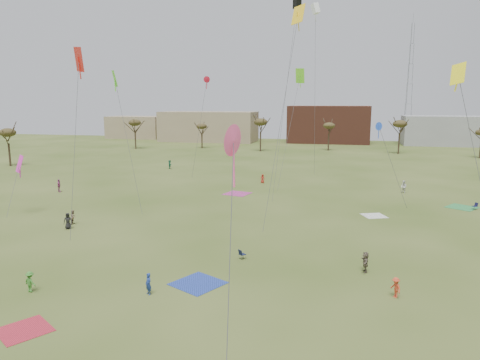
% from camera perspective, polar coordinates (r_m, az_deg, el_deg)
% --- Properties ---
extents(ground, '(260.00, 260.00, 0.00)m').
position_cam_1_polar(ground, '(35.78, -4.47, -12.00)').
color(ground, '#364D18').
rests_on(ground, ground).
extents(flyer_near_center, '(1.09, 0.79, 1.52)m').
position_cam_1_polar(flyer_near_center, '(35.75, -25.19, -11.68)').
color(flyer_near_center, '#3C832B').
rests_on(flyer_near_center, ground).
extents(flyer_near_right, '(0.67, 0.63, 1.55)m').
position_cam_1_polar(flyer_near_right, '(32.76, -11.61, -12.86)').
color(flyer_near_right, navy).
rests_on(flyer_near_right, ground).
extents(spectator_fore_b, '(0.70, 0.84, 1.58)m').
position_cam_1_polar(spectator_fore_b, '(52.81, -20.49, -4.46)').
color(spectator_fore_b, '#7F6751').
rests_on(spectator_fore_b, ground).
extents(spectator_fore_c, '(0.58, 1.57, 1.66)m').
position_cam_1_polar(spectator_fore_c, '(37.37, 15.70, -10.03)').
color(spectator_fore_c, brown).
rests_on(spectator_fore_c, ground).
extents(flyer_mid_a, '(1.01, 0.91, 1.73)m').
position_cam_1_polar(flyer_mid_a, '(51.04, -21.10, -4.89)').
color(flyer_mid_a, black).
rests_on(flyer_mid_a, ground).
extents(flyer_mid_b, '(0.95, 1.07, 1.44)m').
position_cam_1_polar(flyer_mid_b, '(33.48, 19.23, -12.82)').
color(flyer_mid_b, '#D74628').
rests_on(flyer_mid_b, ground).
extents(spectator_mid_d, '(0.85, 1.22, 1.93)m').
position_cam_1_polar(spectator_mid_d, '(72.17, -22.09, -0.67)').
color(spectator_mid_d, '#9C417C').
rests_on(spectator_mid_d, ground).
extents(spectator_mid_e, '(1.09, 1.11, 1.81)m').
position_cam_1_polar(spectator_mid_e, '(70.57, 20.16, -0.82)').
color(spectator_mid_e, silver).
rests_on(spectator_mid_e, ground).
extents(flyer_far_a, '(1.29, 1.65, 1.75)m').
position_cam_1_polar(flyer_far_a, '(91.19, -8.96, 1.97)').
color(flyer_far_a, '#297B53').
rests_on(flyer_far_a, ground).
extents(flyer_far_b, '(0.84, 0.69, 1.48)m').
position_cam_1_polar(flyer_far_b, '(74.37, 2.89, 0.18)').
color(flyer_far_b, '#AC2A1D').
rests_on(flyer_far_b, ground).
extents(blanket_red, '(3.78, 3.78, 0.03)m').
position_cam_1_polar(blanket_red, '(30.74, -25.82, -16.86)').
color(blanket_red, '#BE2637').
rests_on(blanket_red, ground).
extents(blanket_blue, '(4.44, 4.44, 0.03)m').
position_cam_1_polar(blanket_blue, '(34.30, -5.39, -13.02)').
color(blanket_blue, '#2540A4').
rests_on(blanket_blue, ground).
extents(blanket_cream, '(3.30, 3.30, 0.03)m').
position_cam_1_polar(blanket_cream, '(55.47, 16.72, -4.40)').
color(blanket_cream, white).
rests_on(blanket_cream, ground).
extents(blanket_plum, '(4.19, 4.19, 0.03)m').
position_cam_1_polar(blanket_plum, '(65.78, -0.34, -1.75)').
color(blanket_plum, '#B73887').
rests_on(blanket_plum, ground).
extents(blanket_olive, '(4.55, 4.55, 0.03)m').
position_cam_1_polar(blanket_olive, '(64.00, 26.43, -3.15)').
color(blanket_olive, '#349149').
rests_on(blanket_olive, ground).
extents(camp_chair_center, '(0.74, 0.74, 0.87)m').
position_cam_1_polar(camp_chair_center, '(38.96, 0.29, -9.69)').
color(camp_chair_center, '#131A35').
rests_on(camp_chair_center, ground).
extents(camp_chair_right, '(0.72, 0.71, 0.87)m').
position_cam_1_polar(camp_chair_right, '(63.43, 27.75, -3.13)').
color(camp_chair_right, '#16163C').
rests_on(camp_chair_right, ground).
extents(kites_aloft, '(66.40, 61.83, 27.90)m').
position_cam_1_polar(kites_aloft, '(60.85, 6.87, 17.50)').
color(kites_aloft, red).
rests_on(kites_aloft, ground).
extents(tree_line, '(117.44, 49.32, 8.91)m').
position_cam_1_polar(tree_line, '(111.66, 6.46, 6.68)').
color(tree_line, '#3A2B1E').
rests_on(tree_line, ground).
extents(building_tan, '(32.00, 14.00, 10.00)m').
position_cam_1_polar(building_tan, '(153.63, -4.02, 6.82)').
color(building_tan, '#937F60').
rests_on(building_tan, ground).
extents(building_brick, '(26.00, 16.00, 12.00)m').
position_cam_1_polar(building_brick, '(151.86, 11.25, 7.00)').
color(building_brick, brown).
rests_on(building_brick, ground).
extents(building_grey, '(24.00, 12.00, 9.00)m').
position_cam_1_polar(building_grey, '(152.80, 24.49, 5.75)').
color(building_grey, gray).
rests_on(building_grey, ground).
extents(building_tan_west, '(20.00, 12.00, 8.00)m').
position_cam_1_polar(building_tan_west, '(171.26, -13.02, 6.58)').
color(building_tan_west, '#937F60').
rests_on(building_tan_west, ground).
extents(radio_tower, '(1.51, 1.72, 41.00)m').
position_cam_1_polar(radio_tower, '(157.96, 20.76, 11.46)').
color(radio_tower, '#9EA3A8').
rests_on(radio_tower, ground).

